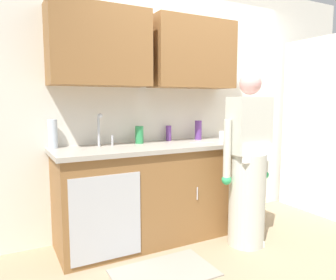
% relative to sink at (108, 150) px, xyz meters
% --- Properties ---
extents(ground_plane, '(9.00, 9.00, 0.00)m').
position_rel_sink_xyz_m(ground_plane, '(1.03, -0.71, -0.93)').
color(ground_plane, '#998466').
extents(kitchen_wall_with_uppers, '(4.80, 0.44, 2.70)m').
position_rel_sink_xyz_m(kitchen_wall_with_uppers, '(0.89, 0.29, 0.55)').
color(kitchen_wall_with_uppers, silver).
rests_on(kitchen_wall_with_uppers, ground).
extents(closet_door_panel, '(0.04, 1.10, 2.10)m').
position_rel_sink_xyz_m(closet_door_panel, '(2.48, -0.31, 0.12)').
color(closet_door_panel, silver).
rests_on(closet_door_panel, ground).
extents(counter_cabinet, '(1.90, 0.62, 0.90)m').
position_rel_sink_xyz_m(counter_cabinet, '(0.48, -0.01, -0.48)').
color(counter_cabinet, brown).
rests_on(counter_cabinet, ground).
extents(countertop, '(1.96, 0.66, 0.04)m').
position_rel_sink_xyz_m(countertop, '(0.48, -0.01, -0.01)').
color(countertop, '#A8A093').
rests_on(countertop, counter_cabinet).
extents(sink, '(0.50, 0.36, 0.35)m').
position_rel_sink_xyz_m(sink, '(0.00, 0.00, 0.00)').
color(sink, '#B7BABF').
rests_on(sink, counter_cabinet).
extents(person_at_sink, '(0.55, 0.34, 1.62)m').
position_rel_sink_xyz_m(person_at_sink, '(1.17, -0.54, -0.23)').
color(person_at_sink, white).
rests_on(person_at_sink, ground).
extents(floor_mat, '(0.80, 0.50, 0.01)m').
position_rel_sink_xyz_m(floor_mat, '(0.23, -0.66, -0.92)').
color(floor_mat, gray).
rests_on(floor_mat, ground).
extents(bottle_soap, '(0.08, 0.08, 0.17)m').
position_rel_sink_xyz_m(bottle_soap, '(0.38, 0.16, 0.10)').
color(bottle_soap, '#2D8C4C').
rests_on(bottle_soap, countertop).
extents(bottle_cleaner_spray, '(0.06, 0.06, 0.16)m').
position_rel_sink_xyz_m(bottle_cleaner_spray, '(0.75, 0.23, 0.10)').
color(bottle_cleaner_spray, '#66388C').
rests_on(bottle_cleaner_spray, countertop).
extents(bottle_water_short, '(0.08, 0.08, 0.26)m').
position_rel_sink_xyz_m(bottle_water_short, '(-0.44, 0.22, 0.14)').
color(bottle_water_short, silver).
rests_on(bottle_water_short, countertop).
extents(bottle_water_tall, '(0.08, 0.08, 0.21)m').
position_rel_sink_xyz_m(bottle_water_tall, '(1.09, 0.17, 0.12)').
color(bottle_water_tall, '#66388C').
rests_on(bottle_water_tall, countertop).
extents(cup_by_sink, '(0.08, 0.08, 0.10)m').
position_rel_sink_xyz_m(cup_by_sink, '(1.24, -0.07, 0.07)').
color(cup_by_sink, white).
rests_on(cup_by_sink, countertop).
extents(knife_on_counter, '(0.22, 0.14, 0.01)m').
position_rel_sink_xyz_m(knife_on_counter, '(0.96, -0.09, 0.02)').
color(knife_on_counter, silver).
rests_on(knife_on_counter, countertop).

